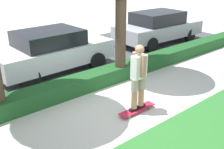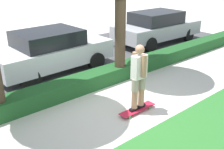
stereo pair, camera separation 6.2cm
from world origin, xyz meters
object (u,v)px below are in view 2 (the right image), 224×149
Objects in this scene: skateboard at (137,109)px; parked_car_middle at (51,50)px; parked_car_rear at (157,27)px; skater_person at (139,76)px.

parked_car_middle reaches higher than skateboard.
parked_car_rear is at bearing -0.53° from parked_car_middle.
skater_person reaches higher than skateboard.
skateboard is at bearing 135.00° from skater_person.
parked_car_rear is (5.29, 3.97, -0.20)m from skater_person.
skateboard is 0.88m from skater_person.
parked_car_middle is (-0.24, 3.82, 0.67)m from skateboard.
skateboard is at bearing -88.42° from parked_car_middle.
skater_person is at bearing -141.59° from parked_car_rear.
parked_car_rear is (5.29, 3.97, 0.68)m from skateboard.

